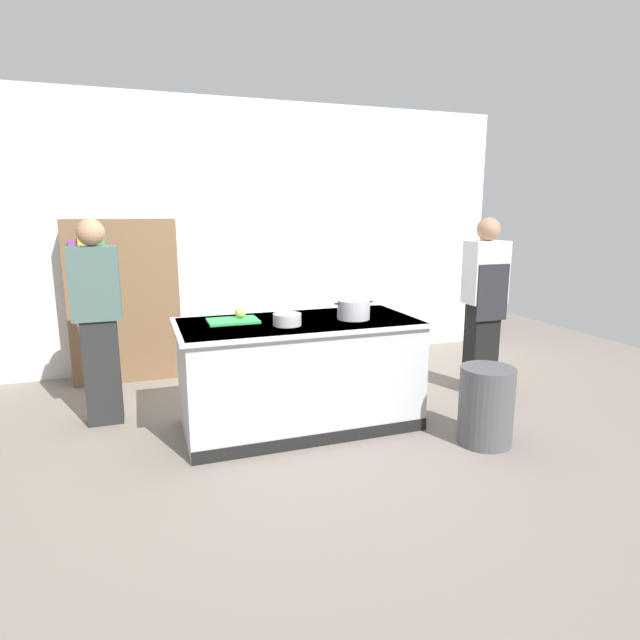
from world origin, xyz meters
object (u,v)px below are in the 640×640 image
onion (241,312)px  person_guest (98,318)px  stock_pot (354,309)px  bookshelf (125,301)px  trash_bin (486,406)px  mixing_bowl (287,319)px  person_chef (484,302)px

onion → person_guest: size_ratio=0.05×
stock_pot → bookshelf: (-1.81, 1.87, -0.13)m
bookshelf → trash_bin: bearing=-45.1°
bookshelf → person_guest: bearing=-99.0°
person_guest → bookshelf: bearing=-175.9°
mixing_bowl → person_guest: size_ratio=0.13×
onion → stock_pot: (0.89, -0.26, 0.01)m
trash_bin → person_chef: person_chef is taller
onion → mixing_bowl: (0.30, -0.32, -0.02)m
bookshelf → onion: bearing=-60.4°
stock_pot → trash_bin: bearing=-42.8°
person_guest → bookshelf: (0.19, 1.19, -0.06)m
onion → person_guest: (-1.11, 0.43, -0.05)m
onion → person_guest: person_guest is taller
stock_pot → trash_bin: 1.29m
person_chef → person_guest: bearing=89.2°
onion → trash_bin: onion is taller
trash_bin → bookshelf: size_ratio=0.36×
trash_bin → person_chef: size_ratio=0.36×
onion → stock_pot: stock_pot is taller
stock_pot → mixing_bowl: stock_pot is taller
stock_pot → person_chef: (1.49, 0.28, -0.07)m
mixing_bowl → trash_bin: mixing_bowl is taller
trash_bin → person_chef: 1.37m
onion → person_chef: bearing=0.5°
mixing_bowl → bookshelf: (-1.22, 1.93, -0.09)m
trash_bin → person_guest: bearing=152.9°
trash_bin → bookshelf: bearing=134.9°
stock_pot → person_guest: person_guest is taller
onion → bookshelf: bookshelf is taller
mixing_bowl → bookshelf: bookshelf is taller
mixing_bowl → onion: bearing=133.9°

